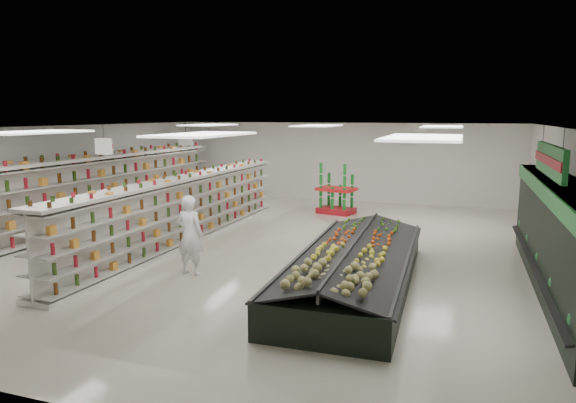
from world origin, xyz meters
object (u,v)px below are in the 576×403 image
(gondola_left, at_px, (82,198))
(gondola_center, at_px, (184,212))
(shopper_main, at_px, (190,235))
(produce_island, at_px, (355,265))
(shopper_background, at_px, (227,199))
(soda_endcap, at_px, (336,191))

(gondola_left, distance_m, gondola_center, 3.53)
(shopper_main, bearing_deg, gondola_center, -52.82)
(gondola_center, relative_size, produce_island, 1.64)
(shopper_main, relative_size, shopper_background, 1.23)
(gondola_left, height_order, shopper_main, gondola_left)
(gondola_center, height_order, produce_island, gondola_center)
(gondola_center, distance_m, produce_island, 5.68)
(soda_endcap, bearing_deg, produce_island, -73.86)
(gondola_left, distance_m, produce_island, 9.07)
(shopper_main, xyz_separation_m, shopper_background, (-1.80, 5.72, -0.17))
(shopper_background, bearing_deg, gondola_center, 178.46)
(produce_island, bearing_deg, soda_endcap, 106.14)
(soda_endcap, bearing_deg, gondola_left, -140.65)
(gondola_left, xyz_separation_m, shopper_background, (3.35, 3.05, -0.31))
(shopper_background, bearing_deg, shopper_main, -167.18)
(gondola_left, bearing_deg, shopper_background, 44.75)
(produce_island, relative_size, shopper_background, 4.43)
(produce_island, xyz_separation_m, soda_endcap, (-2.21, 7.63, 0.37))
(gondola_left, relative_size, shopper_main, 7.34)
(produce_island, distance_m, shopper_background, 7.59)
(gondola_left, bearing_deg, produce_island, -11.99)
(gondola_center, bearing_deg, gondola_left, 179.55)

